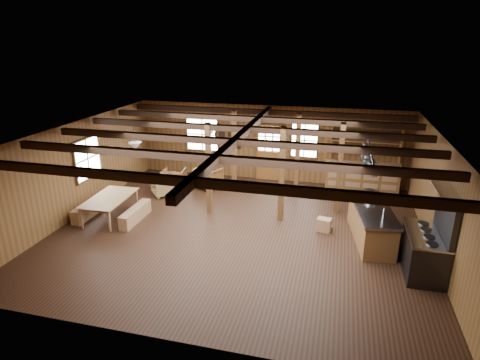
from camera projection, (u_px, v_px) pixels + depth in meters
The scene contains 22 objects.
room at pixel (239, 184), 10.78m from camera, with size 10.04×9.04×2.84m.
ceiling_joists at pixel (241, 136), 10.51m from camera, with size 9.80×8.82×0.18m.
timber_posts at pixel (272, 163), 12.55m from camera, with size 3.95×2.35×2.80m.
back_door at pixel (269, 157), 15.01m from camera, with size 1.02×0.08×2.15m.
window_back_left at pixel (202, 134), 15.38m from camera, with size 1.32×0.06×1.32m.
window_back_right at pixel (304, 140), 14.48m from camera, with size 1.02×0.06×1.32m.
window_left at pixel (87, 159), 12.31m from camera, with size 0.14×1.24×1.32m.
notice_boards at pixel (230, 135), 15.11m from camera, with size 1.08×0.03×0.90m.
back_counter at pixel (362, 173), 14.10m from camera, with size 2.55×0.60×2.45m.
pendant_lamps at pixel (174, 139), 11.92m from camera, with size 1.86×2.36×0.66m.
pot_rack at pixel (369, 158), 9.96m from camera, with size 0.43×3.00×0.45m.
kitchen_island at pixel (371, 223), 10.59m from camera, with size 1.24×2.60×1.20m.
step_stool at pixel (324, 225), 11.16m from camera, with size 0.42×0.30×0.37m, color #8C5E3F.
commercial_range at pixel (428, 246), 9.05m from camera, with size 0.85×1.66×2.05m.
dining_table at pixel (112, 208), 11.92m from camera, with size 1.88×1.05×0.66m, color olive.
bench_wall at pixel (90, 209), 12.14m from camera, with size 0.28×1.51×0.42m, color #8C5E3F.
bench_aisle at pixel (136, 214), 11.79m from camera, with size 0.28×1.49×0.41m, color #8C5E3F.
armchair_a at pixel (174, 178), 14.32m from camera, with size 0.76×0.78×0.71m, color brown.
armchair_b at pixel (208, 178), 14.33m from camera, with size 0.81×0.84×0.76m, color brown.
armchair_c at pixel (164, 185), 13.69m from camera, with size 0.74×0.76×0.70m, color olive.
counter_pot at pixel (370, 193), 11.16m from camera, with size 0.29×0.29×0.17m, color silver.
bowl at pixel (370, 202), 10.66m from camera, with size 0.25×0.25×0.06m, color silver.
Camera 1 is at (2.49, -9.80, 5.11)m, focal length 30.00 mm.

